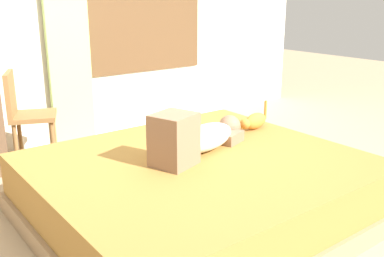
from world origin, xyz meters
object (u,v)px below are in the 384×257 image
bed (198,189)px  chair_by_desk (24,111)px  person_lying (198,137)px  cat (254,121)px

bed → chair_by_desk: bearing=109.4°
person_lying → chair_by_desk: 1.74m
person_lying → chair_by_desk: (-0.68, 1.59, -0.04)m
bed → person_lying: person_lying is taller
cat → chair_by_desk: bearing=134.3°
bed → cat: 0.89m
bed → cat: (0.80, 0.27, 0.29)m
bed → person_lying: (0.09, 0.11, 0.33)m
person_lying → chair_by_desk: size_ratio=1.08×
cat → chair_by_desk: 2.00m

